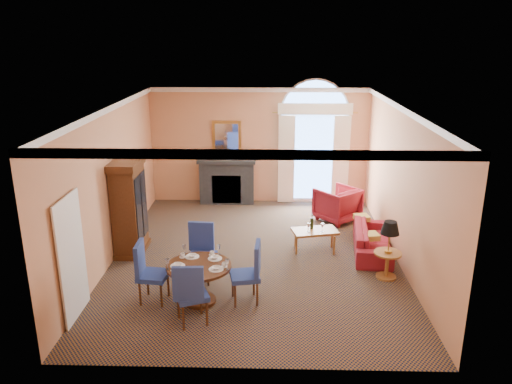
{
  "coord_description": "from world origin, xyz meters",
  "views": [
    {
      "loc": [
        0.29,
        -9.79,
        4.6
      ],
      "look_at": [
        0.0,
        0.5,
        1.3
      ],
      "focal_mm": 35.0,
      "sensor_mm": 36.0,
      "label": 1
    }
  ],
  "objects_px": {
    "armoire": "(129,209)",
    "dining_table": "(199,274)",
    "sofa": "(372,240)",
    "side_table": "(389,242)",
    "coffee_table": "(315,232)",
    "armchair": "(337,204)"
  },
  "relations": [
    {
      "from": "dining_table",
      "to": "sofa",
      "type": "height_order",
      "value": "dining_table"
    },
    {
      "from": "armchair",
      "to": "side_table",
      "type": "distance_m",
      "value": 3.2
    },
    {
      "from": "armchair",
      "to": "dining_table",
      "type": "bearing_deg",
      "value": 14.84
    },
    {
      "from": "coffee_table",
      "to": "armchair",
      "type": "bearing_deg",
      "value": 56.11
    },
    {
      "from": "armoire",
      "to": "dining_table",
      "type": "distance_m",
      "value": 2.81
    },
    {
      "from": "sofa",
      "to": "side_table",
      "type": "height_order",
      "value": "side_table"
    },
    {
      "from": "side_table",
      "to": "coffee_table",
      "type": "bearing_deg",
      "value": 136.86
    },
    {
      "from": "armoire",
      "to": "side_table",
      "type": "height_order",
      "value": "armoire"
    },
    {
      "from": "side_table",
      "to": "armchair",
      "type": "bearing_deg",
      "value": 100.47
    },
    {
      "from": "armoire",
      "to": "armchair",
      "type": "distance_m",
      "value": 5.19
    },
    {
      "from": "sofa",
      "to": "coffee_table",
      "type": "bearing_deg",
      "value": 96.07
    },
    {
      "from": "armoire",
      "to": "dining_table",
      "type": "bearing_deg",
      "value": -49.99
    },
    {
      "from": "dining_table",
      "to": "coffee_table",
      "type": "xyz_separation_m",
      "value": [
        2.22,
        2.26,
        -0.1
      ]
    },
    {
      "from": "armoire",
      "to": "coffee_table",
      "type": "xyz_separation_m",
      "value": [
        4.01,
        0.13,
        -0.54
      ]
    },
    {
      "from": "sofa",
      "to": "side_table",
      "type": "relative_size",
      "value": 1.69
    },
    {
      "from": "dining_table",
      "to": "sofa",
      "type": "relative_size",
      "value": 0.59
    },
    {
      "from": "sofa",
      "to": "armchair",
      "type": "bearing_deg",
      "value": 22.71
    },
    {
      "from": "sofa",
      "to": "coffee_table",
      "type": "height_order",
      "value": "coffee_table"
    },
    {
      "from": "armoire",
      "to": "coffee_table",
      "type": "bearing_deg",
      "value": 1.87
    },
    {
      "from": "coffee_table",
      "to": "side_table",
      "type": "distance_m",
      "value": 1.82
    },
    {
      "from": "armoire",
      "to": "sofa",
      "type": "height_order",
      "value": "armoire"
    },
    {
      "from": "armoire",
      "to": "sofa",
      "type": "distance_m",
      "value": 5.32
    }
  ]
}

